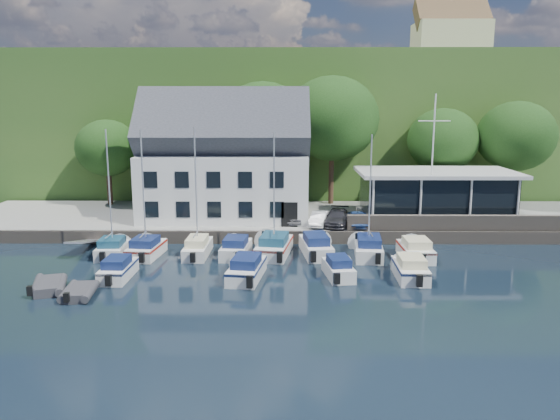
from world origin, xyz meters
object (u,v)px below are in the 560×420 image
at_px(harbor_building, 225,167).
at_px(boat_r2_3, 338,266).
at_px(boat_r1_1, 144,196).
at_px(dinghy_1, 79,290).
at_px(car_dgrey, 337,217).
at_px(boat_r1_5, 316,244).
at_px(boat_r2_0, 118,267).
at_px(boat_r1_7, 415,248).
at_px(boat_r1_2, 196,197).
at_px(boat_r1_4, 274,189).
at_px(boat_r1_6, 370,192).
at_px(boat_r2_2, 247,267).
at_px(car_white, 319,219).
at_px(flagpole, 432,161).
at_px(club_pavilion, 435,194).
at_px(boat_r1_0, 110,198).
at_px(boat_r2_4, 410,267).
at_px(car_blue, 358,219).
at_px(car_silver, 295,216).
at_px(dinghy_0, 49,284).
at_px(boat_r1_3, 236,246).

distance_m(harbor_building, boat_r2_3, 16.73).
height_order(boat_r1_1, dinghy_1, boat_r1_1).
relative_size(car_dgrey, boat_r1_1, 0.50).
relative_size(boat_r1_5, boat_r2_0, 1.29).
xyz_separation_m(boat_r1_7, dinghy_1, (-20.89, -7.85, -0.39)).
bearing_deg(boat_r1_2, boat_r1_7, -1.45).
height_order(boat_r1_4, boat_r2_3, boat_r1_4).
relative_size(boat_r1_6, boat_r2_3, 1.86).
distance_m(boat_r1_4, boat_r2_2, 6.89).
height_order(car_white, flagpole, flagpole).
bearing_deg(boat_r1_7, boat_r2_2, -159.27).
xyz_separation_m(flagpole, boat_r1_5, (-9.44, -5.11, -5.45)).
bearing_deg(club_pavilion, boat_r1_2, -156.68).
xyz_separation_m(boat_r1_0, boat_r2_4, (20.13, -4.81, -3.46)).
height_order(car_dgrey, car_blue, car_dgrey).
xyz_separation_m(boat_r2_0, dinghy_1, (-1.24, -3.30, -0.34)).
bearing_deg(boat_r1_6, boat_r1_1, -173.53).
xyz_separation_m(flagpole, boat_r2_2, (-14.07, -10.56, -5.48)).
bearing_deg(boat_r2_0, boat_r2_3, 2.40).
xyz_separation_m(car_silver, boat_r1_1, (-10.73, -6.59, 2.81)).
distance_m(club_pavilion, boat_r1_0, 26.60).
relative_size(flagpole, dinghy_0, 3.18).
relative_size(boat_r2_3, boat_r2_4, 0.89).
bearing_deg(car_white, dinghy_1, -121.89).
bearing_deg(boat_r1_6, boat_r1_5, 179.38).
distance_m(boat_r1_0, boat_r1_2, 6.03).
relative_size(club_pavilion, boat_r2_3, 2.64).
height_order(boat_r1_2, dinghy_1, boat_r1_2).
xyz_separation_m(car_blue, boat_r1_3, (-9.37, -5.42, -0.87)).
height_order(boat_r1_7, boat_r2_0, boat_r1_7).
bearing_deg(boat_r2_0, boat_r1_3, 36.55).
bearing_deg(boat_r1_7, car_white, 136.87).
height_order(club_pavilion, dinghy_0, club_pavilion).
xyz_separation_m(club_pavilion, boat_r1_3, (-16.36, -8.51, -2.33)).
height_order(boat_r2_3, dinghy_0, boat_r2_3).
bearing_deg(boat_r2_2, boat_r1_4, 81.06).
distance_m(harbor_building, boat_r1_4, 9.69).
bearing_deg(harbor_building, boat_r2_4, -46.91).
xyz_separation_m(boat_r1_2, boat_r2_0, (-4.17, -5.23, -3.54)).
relative_size(harbor_building, boat_r2_3, 2.88).
distance_m(club_pavilion, boat_r2_0, 27.03).
bearing_deg(boat_r1_0, boat_r2_0, -72.44).
bearing_deg(club_pavilion, harbor_building, 178.41).
bearing_deg(flagpole, boat_r1_4, -157.19).
bearing_deg(boat_r2_3, dinghy_1, -174.31).
xyz_separation_m(boat_r2_4, dinghy_0, (-21.64, -2.42, -0.36)).
bearing_deg(car_white, club_pavilion, 31.40).
distance_m(car_blue, dinghy_1, 22.30).
bearing_deg(boat_r2_4, flagpole, 71.43).
xyz_separation_m(boat_r1_3, boat_r1_6, (9.45, 0.09, 3.92)).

